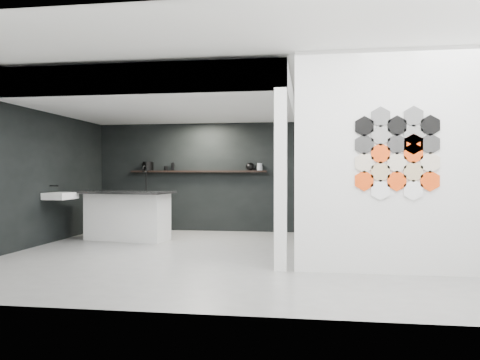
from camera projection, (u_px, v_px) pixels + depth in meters
name	position (u px, v px, depth m)	size (l,w,h in m)	color
floor	(231.00, 256.00, 7.15)	(7.00, 6.00, 0.01)	slate
partition_panel	(393.00, 162.00, 5.82)	(2.45, 0.15, 2.80)	silver
bay_clad_back	(195.00, 177.00, 10.26)	(4.40, 0.04, 2.35)	black
bay_clad_left	(54.00, 178.00, 8.63)	(0.04, 4.00, 2.35)	black
bulkhead	(168.00, 101.00, 8.30)	(4.40, 4.00, 0.40)	silver
corner_column	(281.00, 180.00, 6.03)	(0.16, 0.16, 2.35)	silver
fascia_beam	(126.00, 79.00, 6.40)	(4.40, 0.16, 0.40)	silver
wall_basin	(60.00, 196.00, 8.40)	(0.40, 0.60, 0.12)	silver
display_shelf	(198.00, 171.00, 10.14)	(3.00, 0.15, 0.04)	black
kitchen_island	(127.00, 215.00, 8.77)	(1.85, 1.06, 1.41)	silver
stockpot	(148.00, 166.00, 10.31)	(0.24, 0.24, 0.19)	black
kettle	(250.00, 167.00, 9.98)	(0.20, 0.20, 0.17)	black
glass_bowl	(260.00, 168.00, 9.95)	(0.12, 0.12, 0.09)	gray
glass_vase	(260.00, 167.00, 9.95)	(0.11, 0.11, 0.15)	gray
bottle_dark	(173.00, 167.00, 10.22)	(0.06, 0.06, 0.17)	black
utensil_cup	(166.00, 168.00, 10.25)	(0.08, 0.08, 0.10)	black
hex_tile_cluster	(398.00, 153.00, 5.73)	(1.04, 0.02, 1.16)	#F2440C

